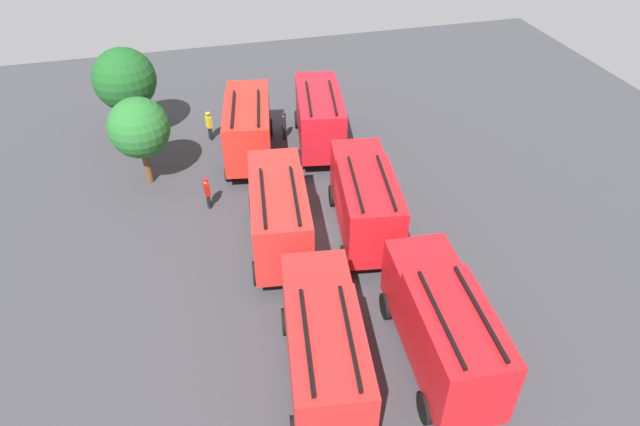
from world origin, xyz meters
TOP-DOWN VIEW (x-y plane):
  - ground_plane at (0.00, 0.00)m, footprint 54.02×54.02m
  - fire_truck_0 at (-8.52, -2.37)m, footprint 7.35×3.15m
  - fire_truck_1 at (-0.41, -2.10)m, footprint 7.49×3.64m
  - fire_truck_2 at (8.37, -2.14)m, footprint 7.51×3.75m
  - fire_truck_3 at (-8.36, 2.05)m, footprint 7.47×3.56m
  - fire_truck_4 at (-0.38, 2.07)m, footprint 7.45×3.48m
  - fire_truck_5 at (8.16, 2.17)m, footprint 7.50×3.71m
  - firefighter_0 at (9.93, -0.27)m, footprint 0.46×0.33m
  - firefighter_1 at (3.76, 5.08)m, footprint 0.46×0.31m
  - firefighter_2 at (10.99, 4.25)m, footprint 0.48×0.39m
  - tree_0 at (7.07, 8.04)m, footprint 3.25×3.25m
  - tree_1 at (12.46, 8.77)m, footprint 3.73×3.73m
  - traffic_cone_0 at (3.99, -2.90)m, footprint 0.39×0.39m
  - traffic_cone_1 at (7.31, 0.21)m, footprint 0.41×0.41m

SIDE VIEW (x-z plane):
  - ground_plane at x=0.00m, z-range 0.00..0.00m
  - traffic_cone_0 at x=3.99m, z-range 0.00..0.55m
  - traffic_cone_1 at x=7.31m, z-range 0.00..0.58m
  - firefighter_0 at x=9.93m, z-range 0.11..1.83m
  - firefighter_1 at x=3.76m, z-range 0.11..1.86m
  - firefighter_2 at x=10.99m, z-range 0.13..1.96m
  - fire_truck_0 at x=-8.52m, z-range 0.21..4.09m
  - fire_truck_1 at x=-0.41m, z-range 0.21..4.09m
  - fire_truck_2 at x=8.37m, z-range 0.21..4.09m
  - fire_truck_3 at x=-8.36m, z-range 0.21..4.09m
  - fire_truck_4 at x=-0.38m, z-range 0.21..4.09m
  - fire_truck_5 at x=8.16m, z-range 0.21..4.09m
  - tree_0 at x=7.07m, z-range 0.87..5.90m
  - tree_1 at x=12.46m, z-range 1.00..6.78m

